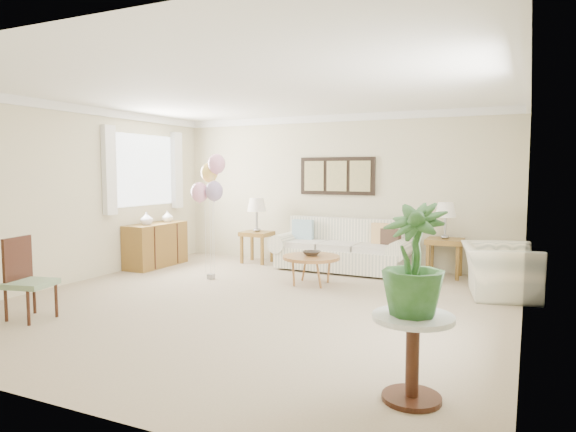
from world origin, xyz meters
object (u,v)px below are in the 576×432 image
object	(u,v)px
coffee_table	(311,258)
balloon_cluster	(210,181)
armchair	(500,271)
sofa	(343,250)
accent_chair	(26,277)

from	to	relation	value
coffee_table	balloon_cluster	bearing A→B (deg)	-167.92
armchair	balloon_cluster	world-z (taller)	balloon_cluster
armchair	balloon_cluster	distance (m)	4.23
sofa	accent_chair	size ratio (longest dim) A/B	2.55
accent_chair	balloon_cluster	distance (m)	2.88
sofa	armchair	xyz separation A→B (m)	(2.44, -0.80, 0.00)
sofa	coffee_table	world-z (taller)	sofa
sofa	accent_chair	world-z (taller)	accent_chair
accent_chair	coffee_table	bearing A→B (deg)	53.23
coffee_table	accent_chair	bearing A→B (deg)	-126.77
sofa	balloon_cluster	xyz separation A→B (m)	(-1.56, -1.53, 1.16)
coffee_table	balloon_cluster	size ratio (longest dim) A/B	0.44
armchair	balloon_cluster	xyz separation A→B (m)	(-4.00, -0.73, 1.16)
balloon_cluster	sofa	bearing A→B (deg)	44.49
coffee_table	sofa	bearing A→B (deg)	87.45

